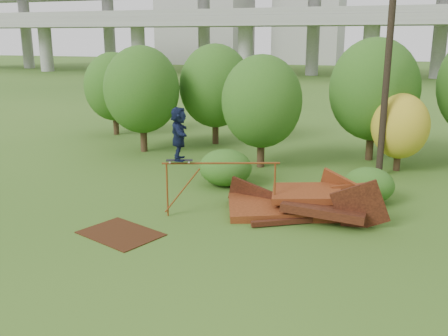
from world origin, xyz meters
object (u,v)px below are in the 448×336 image
(flat_plate, at_px, (121,234))
(utility_pole, at_px, (389,43))
(scrap_pile, at_px, (299,204))
(skater, at_px, (179,134))

(flat_plate, xyz_separation_m, utility_pole, (7.05, 9.55, 5.54))
(scrap_pile, relative_size, utility_pole, 0.52)
(scrap_pile, distance_m, utility_pole, 8.28)
(flat_plate, relative_size, utility_pole, 0.21)
(skater, bearing_deg, scrap_pile, -93.07)
(scrap_pile, relative_size, flat_plate, 2.42)
(utility_pole, bearing_deg, skater, -128.83)
(skater, relative_size, flat_plate, 0.74)
(skater, bearing_deg, utility_pole, -63.05)
(skater, height_order, flat_plate, skater)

